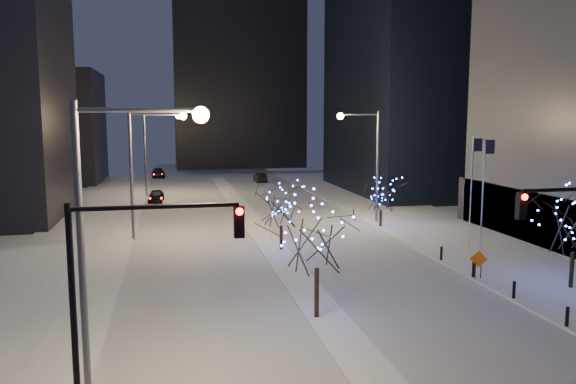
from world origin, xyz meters
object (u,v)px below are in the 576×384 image
object	(u,v)px
traffic_signal_west	(126,275)
street_lamp_w_mid	(145,156)
street_lamp_w_far	(154,142)
holiday_tree_plaza_near	(575,223)
holiday_tree_median_far	(281,206)
street_lamp_w_near	(113,208)
holiday_tree_plaza_far	(381,195)
car_mid	(260,177)
car_far	(158,173)
holiday_tree_median_near	(317,234)
car_near	(156,196)
construction_sign	(478,262)
street_lamp_east	(368,152)

from	to	relation	value
traffic_signal_west	street_lamp_w_mid	bearing A→B (deg)	91.06
street_lamp_w_far	holiday_tree_plaza_near	bearing A→B (deg)	-61.45
holiday_tree_median_far	street_lamp_w_mid	bearing A→B (deg)	148.23
street_lamp_w_far	street_lamp_w_near	bearing A→B (deg)	-90.00
holiday_tree_plaza_far	street_lamp_w_far	bearing A→B (deg)	128.64
street_lamp_w_mid	car_mid	xyz separation A→B (m)	(14.73, 37.02, -5.82)
traffic_signal_west	holiday_tree_plaza_far	size ratio (longest dim) A/B	1.62
street_lamp_w_far	holiday_tree_median_far	distance (m)	32.42
holiday_tree_median_far	holiday_tree_plaza_near	size ratio (longest dim) A/B	0.85
car_far	holiday_tree_plaza_near	bearing A→B (deg)	-73.86
street_lamp_w_far	traffic_signal_west	world-z (taller)	street_lamp_w_far
street_lamp_w_near	street_lamp_w_mid	size ratio (longest dim) A/B	1.00
street_lamp_w_mid	street_lamp_w_far	distance (m)	25.00
street_lamp_w_far	car_mid	distance (m)	19.88
traffic_signal_west	car_far	bearing A→B (deg)	90.44
holiday_tree_median_near	car_mid	bearing A→B (deg)	83.65
street_lamp_w_near	holiday_tree_median_far	distance (m)	21.60
street_lamp_w_far	car_near	bearing A→B (deg)	-87.83
street_lamp_w_far	car_near	distance (m)	7.63
holiday_tree_median_near	construction_sign	distance (m)	11.95
holiday_tree_median_near	construction_sign	size ratio (longest dim) A/B	3.56
traffic_signal_west	holiday_tree_median_far	bearing A→B (deg)	67.10
street_lamp_w_mid	car_far	xyz separation A→B (m)	(-0.06, 46.18, -5.80)
holiday_tree_median_far	traffic_signal_west	bearing A→B (deg)	-112.90
holiday_tree_plaza_near	traffic_signal_west	bearing A→B (deg)	-158.35
street_lamp_w_mid	holiday_tree_median_far	xyz separation A→B (m)	(9.44, -5.84, -3.22)
traffic_signal_west	holiday_tree_median_near	size ratio (longest dim) A/B	1.18
traffic_signal_west	car_near	distance (m)	47.25
street_lamp_w_mid	street_lamp_w_far	size ratio (longest dim) A/B	1.00
street_lamp_east	holiday_tree_median_far	size ratio (longest dim) A/B	2.07
holiday_tree_median_near	traffic_signal_west	bearing A→B (deg)	-136.62
car_near	car_mid	distance (m)	22.34
street_lamp_w_mid	traffic_signal_west	bearing A→B (deg)	-88.94
holiday_tree_median_near	holiday_tree_median_far	size ratio (longest dim) A/B	1.23
car_near	car_far	distance (m)	26.11
street_lamp_w_far	holiday_tree_median_near	distance (m)	45.36
street_lamp_east	car_near	size ratio (longest dim) A/B	2.52
car_far	street_lamp_w_near	bearing A→B (deg)	-93.88
street_lamp_w_far	holiday_tree_median_far	xyz separation A→B (m)	(9.44, -30.84, -3.22)
street_lamp_w_mid	holiday_tree_plaza_far	bearing A→B (deg)	2.01
car_near	street_lamp_w_far	bearing A→B (deg)	96.59
holiday_tree_median_far	holiday_tree_plaza_far	size ratio (longest dim) A/B	1.12
street_lamp_w_mid	street_lamp_east	xyz separation A→B (m)	(19.02, 3.00, -0.05)
street_lamp_w_near	holiday_tree_median_far	size ratio (longest dim) A/B	2.07
street_lamp_w_mid	holiday_tree_plaza_near	distance (m)	29.58
street_lamp_east	car_far	bearing A→B (deg)	113.84
car_near	construction_sign	bearing A→B (deg)	-57.31
street_lamp_w_mid	traffic_signal_west	size ratio (longest dim) A/B	1.43
street_lamp_w_near	holiday_tree_median_near	world-z (taller)	street_lamp_w_near
street_lamp_east	holiday_tree_plaza_far	distance (m)	4.29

